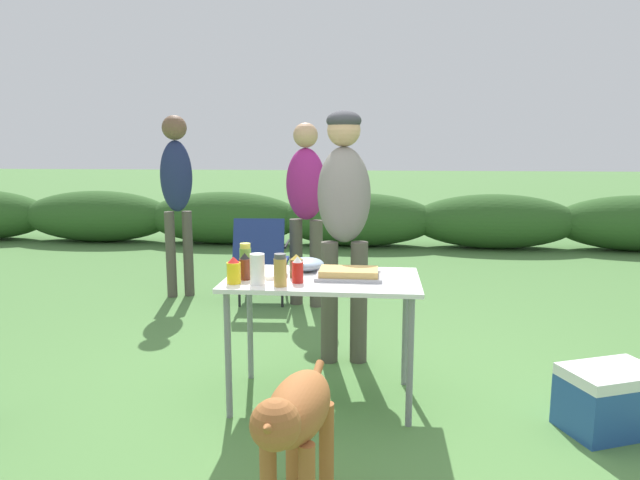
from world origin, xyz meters
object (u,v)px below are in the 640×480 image
(food_tray, at_px, (349,274))
(camp_chair_green_behind_table, at_px, (261,256))
(mustard_bottle, at_px, (234,271))
(standing_person_in_gray_fleece, at_px, (344,203))
(beer_bottle, at_px, (296,266))
(standing_person_in_red_jacket, at_px, (177,185))
(relish_jar, at_px, (245,260))
(plate_stack, at_px, (270,274))
(paper_cup_stack, at_px, (257,269))
(dog, at_px, (296,420))
(folding_table, at_px, (322,291))
(bbq_sauce_bottle, at_px, (245,267))
(ketchup_bottle, at_px, (298,270))
(standing_person_in_dark_puffer, at_px, (306,197))
(mixing_bowl, at_px, (306,264))
(spice_jar, at_px, (280,270))
(cooler_box, at_px, (610,400))

(food_tray, bearing_deg, camp_chair_green_behind_table, 114.80)
(mustard_bottle, relative_size, standing_person_in_gray_fleece, 0.09)
(beer_bottle, height_order, standing_person_in_red_jacket, standing_person_in_red_jacket)
(relish_jar, height_order, standing_person_in_red_jacket, standing_person_in_red_jacket)
(mustard_bottle, bearing_deg, relish_jar, 81.26)
(plate_stack, height_order, paper_cup_stack, paper_cup_stack)
(plate_stack, height_order, dog, plate_stack)
(folding_table, bearing_deg, food_tray, 0.51)
(mustard_bottle, bearing_deg, food_tray, 16.49)
(bbq_sauce_bottle, xyz_separation_m, standing_person_in_gray_fleece, (0.51, 0.83, 0.28))
(dog, relative_size, camp_chair_green_behind_table, 0.98)
(food_tray, xyz_separation_m, relish_jar, (-0.59, -0.01, 0.07))
(ketchup_bottle, height_order, standing_person_in_dark_puffer, standing_person_in_dark_puffer)
(camp_chair_green_behind_table, bearing_deg, bbq_sauce_bottle, -84.46)
(plate_stack, height_order, mixing_bowl, mixing_bowl)
(beer_bottle, distance_m, mustard_bottle, 0.36)
(plate_stack, relative_size, spice_jar, 1.13)
(folding_table, bearing_deg, dog, -89.78)
(paper_cup_stack, bearing_deg, mustard_bottle, 177.83)
(beer_bottle, relative_size, mustard_bottle, 0.91)
(mixing_bowl, xyz_separation_m, mustard_bottle, (-0.35, -0.36, 0.03))
(paper_cup_stack, xyz_separation_m, standing_person_in_red_jacket, (-1.29, 2.38, 0.28))
(mixing_bowl, distance_m, standing_person_in_dark_puffer, 1.85)
(mixing_bowl, bearing_deg, standing_person_in_dark_puffer, 97.19)
(standing_person_in_dark_puffer, bearing_deg, spice_jar, -67.85)
(dog, xyz_separation_m, cooler_box, (1.53, 0.92, -0.27))
(mustard_bottle, distance_m, cooler_box, 2.11)
(plate_stack, height_order, beer_bottle, beer_bottle)
(mustard_bottle, xyz_separation_m, dog, (0.47, -0.94, -0.37))
(folding_table, height_order, standing_person_in_gray_fleece, standing_person_in_gray_fleece)
(folding_table, bearing_deg, camp_chair_green_behind_table, 111.08)
(folding_table, distance_m, camp_chair_green_behind_table, 2.12)
(bbq_sauce_bottle, bearing_deg, plate_stack, 34.88)
(spice_jar, height_order, relish_jar, relish_jar)
(standing_person_in_dark_puffer, relative_size, dog, 2.06)
(cooler_box, bearing_deg, dog, 9.07)
(ketchup_bottle, bearing_deg, bbq_sauce_bottle, 171.78)
(beer_bottle, distance_m, cooler_box, 1.81)
(folding_table, distance_m, bbq_sauce_bottle, 0.46)
(standing_person_in_red_jacket, bearing_deg, cooler_box, -59.96)
(standing_person_in_dark_puffer, bearing_deg, standing_person_in_red_jacket, -169.92)
(standing_person_in_gray_fleece, distance_m, standing_person_in_red_jacket, 2.23)
(relish_jar, bearing_deg, standing_person_in_red_jacket, 118.26)
(food_tray, relative_size, relish_jar, 1.93)
(plate_stack, relative_size, paper_cup_stack, 1.19)
(folding_table, height_order, beer_bottle, beer_bottle)
(standing_person_in_red_jacket, bearing_deg, camp_chair_green_behind_table, -36.72)
(spice_jar, bearing_deg, camp_chair_green_behind_table, 104.19)
(beer_bottle, bearing_deg, spice_jar, -105.02)
(camp_chair_green_behind_table, bearing_deg, ketchup_bottle, -76.76)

